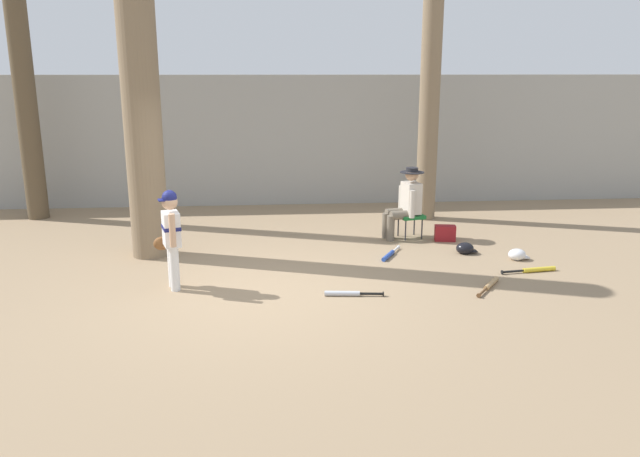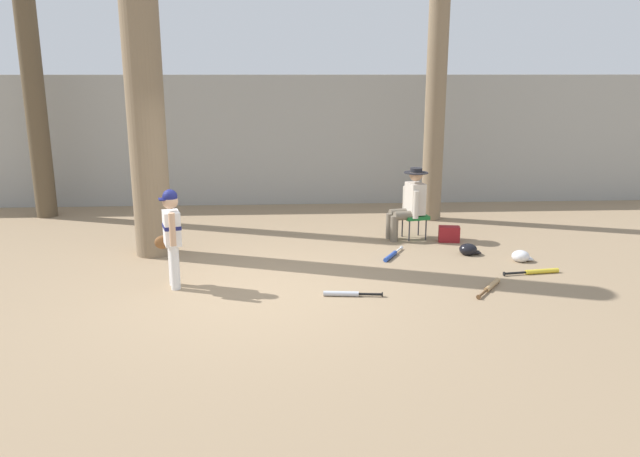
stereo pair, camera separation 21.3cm
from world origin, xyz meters
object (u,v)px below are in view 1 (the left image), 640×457
tree_behind_spectator (430,92)px  seated_spectator (406,201)px  handbag_beside_stool (445,233)px  batting_helmet_black (465,248)px  young_ballplayer (171,233)px  bat_wood_tan (490,285)px  bat_blue_youth (389,255)px  tree_near_player (140,78)px  bat_aluminum_silver (347,294)px  batting_helmet_white (517,255)px  tree_far_left (21,63)px  bat_yellow_trainer (535,270)px  folding_stool (410,217)px

tree_behind_spectator → seated_spectator: (-0.70, -1.41, -1.74)m
handbag_beside_stool → batting_helmet_black: 0.77m
young_ballplayer → handbag_beside_stool: young_ballplayer is taller
bat_wood_tan → bat_blue_youth: bearing=125.7°
seated_spectator → batting_helmet_black: (0.74, -0.99, -0.56)m
tree_near_player → bat_aluminum_silver: size_ratio=8.02×
tree_near_player → tree_behind_spectator: tree_near_player is taller
handbag_beside_stool → bat_aluminum_silver: bearing=-128.4°
bat_aluminum_silver → batting_helmet_white: batting_helmet_white is taller
tree_far_left → batting_helmet_black: 8.54m
tree_behind_spectator → tree_far_left: size_ratio=0.82×
seated_spectator → bat_aluminum_silver: size_ratio=1.60×
tree_near_player → tree_far_left: size_ratio=0.94×
tree_far_left → seated_spectator: bearing=-17.1°
tree_far_left → bat_blue_youth: size_ratio=9.17×
handbag_beside_stool → bat_aluminum_silver: size_ratio=0.45×
batting_helmet_black → bat_blue_youth: bearing=-176.2°
young_ballplayer → handbag_beside_stool: (4.18, 1.99, -0.61)m
bat_yellow_trainer → tree_far_left: bearing=153.7°
tree_far_left → bat_aluminum_silver: 7.75m
bat_yellow_trainer → handbag_beside_stool: bearing=114.9°
seated_spectator → bat_yellow_trainer: seated_spectator is taller
handbag_beside_stool → bat_yellow_trainer: bearing=-65.1°
seated_spectator → bat_yellow_trainer: size_ratio=1.45×
bat_wood_tan → bat_blue_youth: 1.81m
folding_stool → seated_spectator: (-0.10, -0.02, 0.28)m
bat_yellow_trainer → batting_helmet_black: (-0.70, 0.98, 0.05)m
tree_behind_spectator → seated_spectator: 2.35m
bat_blue_youth → tree_behind_spectator: bearing=64.7°
tree_far_left → tree_near_player: bearing=-46.1°
tree_behind_spectator → batting_helmet_black: (0.04, -2.39, -2.30)m
bat_wood_tan → tree_far_left: bearing=147.8°
bat_aluminum_silver → bat_blue_youth: 1.85m
tree_far_left → handbag_beside_stool: bearing=-17.3°
young_ballplayer → tree_near_player: bearing=109.6°
tree_behind_spectator → batting_helmet_white: size_ratio=16.91×
handbag_beside_stool → bat_wood_tan: (-0.05, -2.30, -0.10)m
bat_wood_tan → batting_helmet_white: batting_helmet_white is taller
bat_aluminum_silver → folding_stool: bearing=62.4°
seated_spectator → batting_helmet_white: 2.06m
handbag_beside_stool → tree_far_left: (-7.36, 2.29, 2.77)m
young_ballplayer → seated_spectator: 4.19m
tree_behind_spectator → young_ballplayer: 5.82m
young_ballplayer → tree_behind_spectator: bearing=40.5°
tree_far_left → bat_aluminum_silver: (5.39, -4.77, -2.87)m
seated_spectator → handbag_beside_stool: bearing=-19.8°
handbag_beside_stool → batting_helmet_black: bearing=-82.0°
bat_yellow_trainer → bat_aluminum_silver: size_ratio=1.10×
folding_stool → batting_helmet_white: bearing=-46.4°
young_ballplayer → tree_far_left: size_ratio=0.20×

